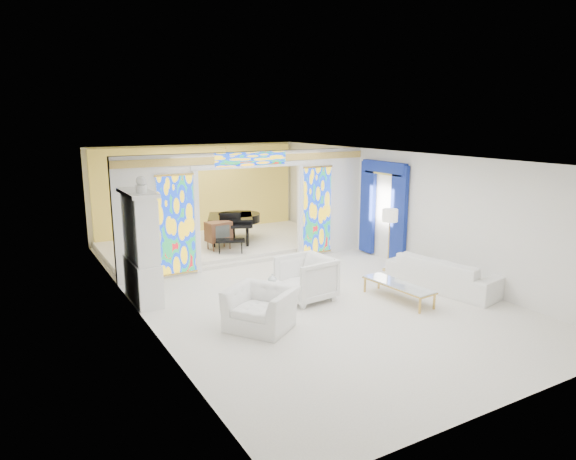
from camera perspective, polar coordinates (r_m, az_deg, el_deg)
floor at (r=12.17m, az=-0.03°, el=-6.07°), size 12.00×12.00×0.00m
ceiling at (r=11.57m, az=-0.03°, el=8.16°), size 7.00×12.00×0.02m
wall_back at (r=17.18m, az=-10.04°, el=4.34°), size 7.00×0.02×3.00m
wall_front at (r=7.38m, az=23.95°, el=-7.34°), size 7.00×0.02×3.00m
wall_left at (r=10.53m, az=-16.81°, el=-1.07°), size 0.02×12.00×3.00m
wall_right at (r=13.82m, az=12.68°, el=2.29°), size 0.02×12.00×3.00m
partition_wall at (r=13.49m, az=-4.24°, el=2.98°), size 7.00×0.22×3.00m
stained_glass_left at (r=12.73m, az=-12.28°, el=0.54°), size 0.90×0.04×2.40m
stained_glass_right at (r=14.44m, az=3.25°, el=2.19°), size 0.90×0.04×2.40m
stained_glass_transom at (r=13.26m, az=-4.13°, el=7.89°), size 2.00×0.04×0.34m
alcove_platform at (r=15.70m, az=-7.48°, el=-1.58°), size 6.80×3.80×0.18m
gold_curtain_back at (r=17.06m, az=-9.90°, el=4.29°), size 6.70×0.10×2.90m
chandelier at (r=15.28m, az=-6.90°, el=7.42°), size 0.48×0.48×0.30m
blue_drapes at (r=14.26m, az=10.51°, el=3.01°), size 0.14×1.85×2.65m
china_cabinet at (r=11.24m, az=-16.00°, el=-1.92°), size 0.56×1.46×2.72m
armchair_left at (r=9.66m, az=-3.05°, el=-8.69°), size 1.52×1.56×0.77m
armchair_right at (r=11.05m, az=2.01°, el=-5.40°), size 1.15×1.12×0.96m
sofa at (r=12.29m, az=16.95°, el=-4.61°), size 1.51×2.73×0.75m
side_table at (r=10.65m, az=-1.76°, el=-6.83°), size 0.55×0.55×0.53m
vase at (r=10.56m, az=-1.77°, el=-5.39°), size 0.21×0.21×0.19m
coffee_table at (r=11.29m, az=12.16°, el=-5.98°), size 0.67×1.74×0.38m
floor_lamp at (r=13.18m, az=11.24°, el=1.27°), size 0.43×0.43×1.60m
grand_piano at (r=15.55m, az=-5.98°, el=1.16°), size 2.17×2.54×0.98m
tv_console at (r=14.66m, az=-7.71°, el=-0.16°), size 0.73×0.54×0.79m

